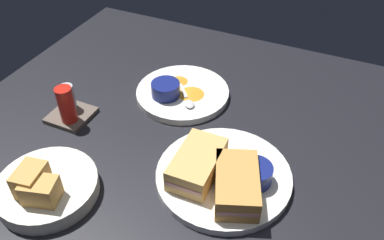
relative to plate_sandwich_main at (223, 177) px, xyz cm
name	(u,v)px	position (x,y,z in cm)	size (l,w,h in cm)	color
ground_plane	(184,171)	(0.36, 8.48, -2.30)	(110.00, 110.00, 3.00)	black
plate_sandwich_main	(223,177)	(0.00, 0.00, 0.00)	(26.00, 26.00, 1.60)	white
sandwich_half_near	(197,164)	(-1.61, 4.67, 3.20)	(13.38, 7.83, 4.80)	tan
sandwich_half_far	(237,184)	(-3.24, -3.73, 3.20)	(14.89, 11.77, 4.80)	#C68C42
ramekin_dark_sauce	(255,173)	(1.02, -5.76, 2.72)	(6.54, 6.54, 3.57)	navy
spoon_by_dark_ramekin	(228,169)	(1.43, -0.45, 1.16)	(2.44, 9.94, 0.80)	silver
plate_chips_companion	(183,93)	(21.22, 18.63, 0.00)	(22.37, 22.37, 1.60)	white
ramekin_light_gravy	(166,89)	(17.86, 21.43, 2.64)	(6.74, 6.74, 3.41)	navy
spoon_by_gravy_ramekin	(188,101)	(17.56, 15.53, 1.16)	(8.48, 7.52, 0.80)	silver
plantain_chip_scatter	(182,89)	(21.18, 18.70, 1.10)	(10.68, 12.02, 0.60)	orange
bread_basket_rear	(45,187)	(-16.84, 28.19, 1.43)	(18.65, 18.65, 7.93)	silver
condiment_caddy	(68,106)	(3.04, 38.05, 2.61)	(9.00, 9.00, 9.50)	brown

